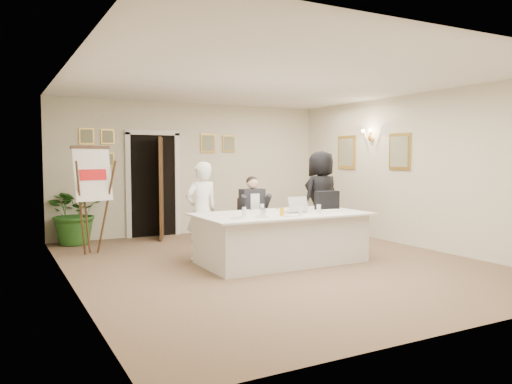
{
  "coord_description": "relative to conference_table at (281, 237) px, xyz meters",
  "views": [
    {
      "loc": [
        -3.86,
        -6.67,
        1.64
      ],
      "look_at": [
        0.0,
        0.6,
        1.07
      ],
      "focal_mm": 35.0,
      "sensor_mm": 36.0,
      "label": 1
    }
  ],
  "objects": [
    {
      "name": "floor",
      "position": [
        -0.11,
        0.04,
        -0.39
      ],
      "size": [
        7.0,
        7.0,
        0.0
      ],
      "primitive_type": "plane",
      "color": "brown",
      "rests_on": "ground"
    },
    {
      "name": "ceiling",
      "position": [
        -0.11,
        0.04,
        2.41
      ],
      "size": [
        6.0,
        7.0,
        0.02
      ],
      "primitive_type": "cube",
      "color": "white",
      "rests_on": "wall_back"
    },
    {
      "name": "wall_back",
      "position": [
        -0.11,
        3.54,
        1.01
      ],
      "size": [
        6.0,
        0.1,
        2.8
      ],
      "primitive_type": "cube",
      "color": "beige",
      "rests_on": "floor"
    },
    {
      "name": "wall_front",
      "position": [
        -0.11,
        -3.46,
        1.01
      ],
      "size": [
        6.0,
        0.1,
        2.8
      ],
      "primitive_type": "cube",
      "color": "beige",
      "rests_on": "floor"
    },
    {
      "name": "wall_left",
      "position": [
        -3.11,
        0.04,
        1.01
      ],
      "size": [
        0.1,
        7.0,
        2.8
      ],
      "primitive_type": "cube",
      "color": "beige",
      "rests_on": "floor"
    },
    {
      "name": "wall_right",
      "position": [
        2.89,
        0.04,
        1.01
      ],
      "size": [
        0.1,
        7.0,
        2.8
      ],
      "primitive_type": "cube",
      "color": "beige",
      "rests_on": "floor"
    },
    {
      "name": "doorway",
      "position": [
        -1.0,
        3.36,
        0.65
      ],
      "size": [
        1.14,
        0.86,
        2.2
      ],
      "color": "black",
      "rests_on": "floor"
    },
    {
      "name": "pictures_back_wall",
      "position": [
        -0.91,
        3.51,
        1.46
      ],
      "size": [
        3.4,
        0.06,
        0.8
      ],
      "primitive_type": null,
      "color": "gold",
      "rests_on": "wall_back"
    },
    {
      "name": "pictures_right_wall",
      "position": [
        2.86,
        1.24,
        1.36
      ],
      "size": [
        0.06,
        2.2,
        0.8
      ],
      "primitive_type": null,
      "color": "gold",
      "rests_on": "wall_right"
    },
    {
      "name": "wall_sconce",
      "position": [
        2.79,
        1.24,
        1.71
      ],
      "size": [
        0.2,
        0.3,
        0.24
      ],
      "primitive_type": null,
      "color": "gold",
      "rests_on": "wall_right"
    },
    {
      "name": "conference_table",
      "position": [
        0.0,
        0.0,
        0.0
      ],
      "size": [
        2.66,
        1.42,
        0.78
      ],
      "color": "silver",
      "rests_on": "floor"
    },
    {
      "name": "seated_man",
      "position": [
        0.04,
        1.01,
        0.27
      ],
      "size": [
        0.69,
        0.72,
        1.33
      ],
      "primitive_type": null,
      "rotation": [
        0.0,
        0.0,
        0.21
      ],
      "color": "black",
      "rests_on": "floor"
    },
    {
      "name": "flip_chart",
      "position": [
        -2.52,
        2.0,
        0.44
      ],
      "size": [
        0.65,
        0.46,
        1.79
      ],
      "color": "#351910",
      "rests_on": "floor"
    },
    {
      "name": "standing_man",
      "position": [
        -1.01,
        0.8,
        0.39
      ],
      "size": [
        0.63,
        0.46,
        1.57
      ],
      "primitive_type": "imported",
      "rotation": [
        0.0,
        0.0,
        3.3
      ],
      "color": "white",
      "rests_on": "floor"
    },
    {
      "name": "standing_woman",
      "position": [
        1.57,
        1.15,
        0.49
      ],
      "size": [
        0.95,
        0.7,
        1.76
      ],
      "primitive_type": "imported",
      "rotation": [
        0.0,
        0.0,
        3.32
      ],
      "color": "black",
      "rests_on": "floor"
    },
    {
      "name": "potted_palm",
      "position": [
        -2.59,
        3.24,
        0.24
      ],
      "size": [
        1.44,
        1.37,
        1.26
      ],
      "primitive_type": "imported",
      "rotation": [
        0.0,
        0.0,
        0.43
      ],
      "color": "#265B1E",
      "rests_on": "floor"
    },
    {
      "name": "laptop",
      "position": [
        0.23,
        0.0,
        0.52
      ],
      "size": [
        0.35,
        0.38,
        0.28
      ],
      "primitive_type": null,
      "rotation": [
        0.0,
        0.0,
        -0.08
      ],
      "color": "#B7BABC",
      "rests_on": "conference_table"
    },
    {
      "name": "laptop_bag",
      "position": [
        0.98,
        0.14,
        0.53
      ],
      "size": [
        0.44,
        0.12,
        0.3
      ],
      "primitive_type": "cube",
      "rotation": [
        0.0,
        0.0,
        0.01
      ],
      "color": "black",
      "rests_on": "conference_table"
    },
    {
      "name": "paper_stack",
      "position": [
        0.83,
        -0.19,
        0.4
      ],
      "size": [
        0.3,
        0.23,
        0.03
      ],
      "primitive_type": "cube",
      "rotation": [
        0.0,
        0.0,
        -0.18
      ],
      "color": "white",
      "rests_on": "conference_table"
    },
    {
      "name": "plate_left",
      "position": [
        -0.89,
        -0.3,
        0.39
      ],
      "size": [
        0.28,
        0.28,
        0.01
      ],
      "primitive_type": "cylinder",
      "rotation": [
        0.0,
        0.0,
        -0.27
      ],
      "color": "white",
      "rests_on": "conference_table"
    },
    {
      "name": "plate_mid",
      "position": [
        -0.54,
        -0.35,
        0.39
      ],
      "size": [
        0.25,
        0.25,
        0.01
      ],
      "primitive_type": "cylinder",
      "rotation": [
        0.0,
        0.0,
        -0.28
      ],
      "color": "white",
      "rests_on": "conference_table"
    },
    {
      "name": "plate_near",
      "position": [
        -0.13,
        -0.43,
        0.39
      ],
      "size": [
        0.28,
        0.28,
        0.01
      ],
      "primitive_type": "cylinder",
      "rotation": [
        0.0,
        0.0,
        -0.2
      ],
      "color": "white",
      "rests_on": "conference_table"
    },
    {
      "name": "glass_a",
      "position": [
        -0.71,
        -0.13,
        0.45
      ],
      "size": [
        0.08,
        0.08,
        0.14
      ],
      "primitive_type": "cylinder",
      "rotation": [
        0.0,
        0.0,
        0.32
      ],
      "color": "silver",
      "rests_on": "conference_table"
    },
    {
      "name": "glass_b",
      "position": [
        0.09,
        -0.4,
        0.45
      ],
      "size": [
        0.07,
        0.07,
        0.14
      ],
      "primitive_type": "cylinder",
      "rotation": [
        0.0,
        0.0,
        0.21
      ],
      "color": "silver",
      "rests_on": "conference_table"
    },
    {
      "name": "glass_c",
      "position": [
        0.48,
        -0.32,
        0.45
      ],
      "size": [
        0.07,
        0.07,
        0.14
      ],
      "primitive_type": "cylinder",
      "rotation": [
        0.0,
        0.0,
        -0.13
      ],
      "color": "silver",
      "rests_on": "conference_table"
    },
    {
      "name": "glass_d",
      "position": [
        -0.24,
        0.18,
        0.45
      ],
      "size": [
        0.06,
        0.06,
        0.14
      ],
      "primitive_type": "cylinder",
      "rotation": [
        0.0,
        0.0,
        -0.02
      ],
      "color": "silver",
      "rests_on": "conference_table"
    },
    {
      "name": "oj_glass",
      "position": [
        -0.21,
        -0.37,
        0.45
      ],
      "size": [
        0.08,
        0.08,
        0.13
      ],
      "primitive_type": "cylinder",
      "rotation": [
        0.0,
        0.0,
        -0.23
      ],
      "color": "gold",
      "rests_on": "conference_table"
    },
    {
      "name": "steel_jug",
      "position": [
        -0.4,
        -0.13,
        0.44
      ],
      "size": [
        0.1,
        0.1,
        0.11
      ],
      "primitive_type": "cylinder",
      "rotation": [
        0.0,
        0.0,
        0.19
      ],
      "color": "silver",
      "rests_on": "conference_table"
    }
  ]
}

